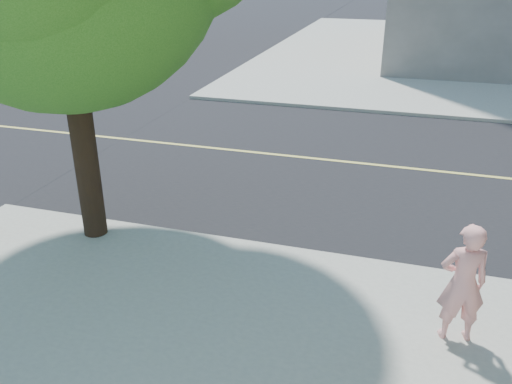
% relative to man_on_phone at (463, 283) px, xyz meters
% --- Properties ---
extents(ground, '(140.00, 140.00, 0.00)m').
position_rel_man_on_phone_xyz_m(ground, '(-7.20, 1.62, -0.92)').
color(ground, black).
rests_on(ground, ground).
extents(road_ew, '(140.00, 9.00, 0.01)m').
position_rel_man_on_phone_xyz_m(road_ew, '(-7.20, 6.12, -0.92)').
color(road_ew, black).
rests_on(road_ew, ground).
extents(man_on_phone, '(0.66, 0.50, 1.61)m').
position_rel_man_on_phone_xyz_m(man_on_phone, '(0.00, 0.00, 0.00)').
color(man_on_phone, pink).
rests_on(man_on_phone, sidewalk_se).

